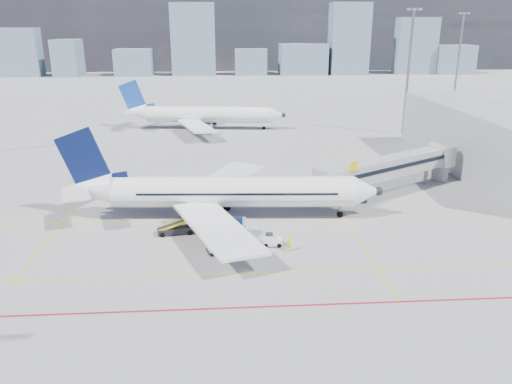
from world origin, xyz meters
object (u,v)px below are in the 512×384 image
(second_aircraft, at_px, (201,115))
(belt_loader, at_px, (177,229))
(main_aircraft, at_px, (220,192))
(ramp_worker, at_px, (289,243))
(baggage_tug, at_px, (271,240))
(cargo_dolly, at_px, (223,243))

(second_aircraft, distance_m, belt_loader, 59.43)
(main_aircraft, xyz_separation_m, ramp_worker, (7.09, -10.06, -2.32))
(second_aircraft, xyz_separation_m, baggage_tug, (9.55, -63.31, -2.58))
(belt_loader, height_order, ramp_worker, belt_loader)
(baggage_tug, xyz_separation_m, cargo_dolly, (-5.13, -1.26, 0.35))
(second_aircraft, relative_size, ramp_worker, 20.44)
(baggage_tug, height_order, ramp_worker, ramp_worker)
(second_aircraft, bearing_deg, belt_loader, -84.07)
(baggage_tug, bearing_deg, second_aircraft, 102.18)
(baggage_tug, relative_size, belt_loader, 0.35)
(baggage_tug, bearing_deg, ramp_worker, -36.69)
(cargo_dolly, height_order, ramp_worker, cargo_dolly)
(second_aircraft, height_order, belt_loader, second_aircraft)
(belt_loader, bearing_deg, cargo_dolly, -53.21)
(cargo_dolly, xyz_separation_m, ramp_worker, (6.81, -0.17, -0.09))
(cargo_dolly, xyz_separation_m, belt_loader, (-5.13, 5.19, -0.40))
(main_aircraft, distance_m, cargo_dolly, 10.15)
(main_aircraft, bearing_deg, ramp_worker, -51.34)
(main_aircraft, height_order, baggage_tug, main_aircraft)
(baggage_tug, distance_m, cargo_dolly, 5.29)
(main_aircraft, bearing_deg, second_aircraft, 97.83)
(second_aircraft, bearing_deg, ramp_worker, -73.54)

